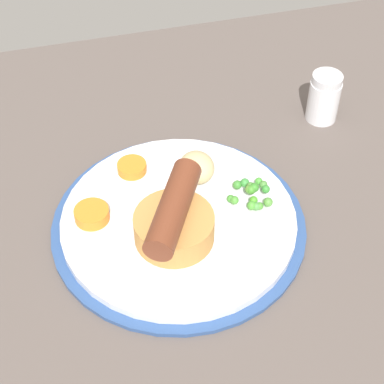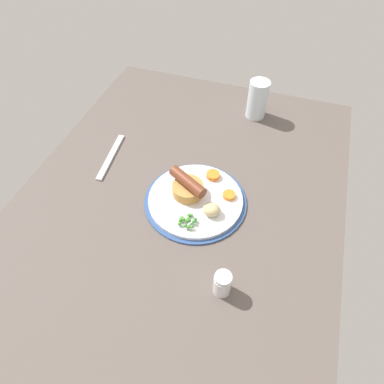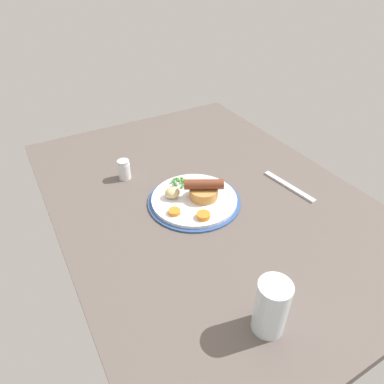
{
  "view_description": "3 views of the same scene",
  "coord_description": "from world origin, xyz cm",
  "views": [
    {
      "loc": [
        10.86,
        36.63,
        51.91
      ],
      "look_at": [
        -0.43,
        -6.03,
        5.7
      ],
      "focal_mm": 60.0,
      "sensor_mm": 36.0,
      "label": 1
    },
    {
      "loc": [
        -49.42,
        -20.26,
        69.64
      ],
      "look_at": [
        1.39,
        -3.29,
        6.47
      ],
      "focal_mm": 32.0,
      "sensor_mm": 36.0,
      "label": 2
    },
    {
      "loc": [
        65.25,
        -41.16,
        61.04
      ],
      "look_at": [
        1.82,
        -5.12,
        6.91
      ],
      "focal_mm": 32.0,
      "sensor_mm": 36.0,
      "label": 3
    }
  ],
  "objects": [
    {
      "name": "dining_table",
      "position": [
        0.0,
        0.0,
        1.5
      ],
      "size": [
        110.0,
        80.0,
        3.0
      ],
      "primitive_type": "cube",
      "color": "#564C47",
      "rests_on": "ground"
    },
    {
      "name": "dinner_plate",
      "position": [
        1.42,
        -4.2,
        3.57
      ],
      "size": [
        25.39,
        25.39,
        1.4
      ],
      "color": "#2D4C84",
      "rests_on": "dining_table"
    },
    {
      "name": "sausage_pudding",
      "position": [
        2.42,
        -1.85,
        6.75
      ],
      "size": [
        7.68,
        10.55,
        5.61
      ],
      "rotation": [
        0.0,
        0.0,
        4.21
      ],
      "color": "#BC8442",
      "rests_on": "dinner_plate"
    },
    {
      "name": "pea_pile",
      "position": [
        -6.29,
        -4.7,
        5.38
      ],
      "size": [
        4.46,
        4.14,
        1.93
      ],
      "color": "#499235",
      "rests_on": "dinner_plate"
    },
    {
      "name": "potato_chunk_0",
      "position": [
        -1.77,
        -9.17,
        5.85
      ],
      "size": [
        3.72,
        4.16,
        2.9
      ],
      "primitive_type": "ellipsoid",
      "rotation": [
        0.0,
        0.0,
        3.13
      ],
      "color": "#CCB77F",
      "rests_on": "dinner_plate"
    },
    {
      "name": "carrot_slice_0",
      "position": [
        9.67,
        -6.25,
        5.02
      ],
      "size": [
        3.56,
        3.56,
        1.23
      ],
      "primitive_type": "cylinder",
      "rotation": [
        0.0,
        0.0,
        0.04
      ],
      "color": "orange",
      "rests_on": "dinner_plate"
    },
    {
      "name": "carrot_slice_1",
      "position": [
        4.58,
        -11.86,
        4.9
      ],
      "size": [
        4.37,
        4.37,
        0.99
      ],
      "primitive_type": "cylinder",
      "rotation": [
        0.0,
        0.0,
        3.93
      ],
      "color": "orange",
      "rests_on": "dinner_plate"
    },
    {
      "name": "fork",
      "position": [
        9.03,
        23.17,
        3.3
      ],
      "size": [
        18.06,
        3.65,
        0.6
      ],
      "primitive_type": "cube",
      "rotation": [
        0.0,
        0.0,
        0.11
      ],
      "color": "silver",
      "rests_on": "dining_table"
    },
    {
      "name": "drinking_glass",
      "position": [
        40.64,
        -11.12,
        8.9
      ],
      "size": [
        6.07,
        6.07,
        11.79
      ],
      "primitive_type": "cylinder",
      "color": "silver",
      "rests_on": "dining_table"
    },
    {
      "name": "salt_shaker",
      "position": [
        -18.98,
        -16.49,
        5.97
      ],
      "size": [
        3.65,
        3.65,
        6.03
      ],
      "color": "silver",
      "rests_on": "dining_table"
    }
  ]
}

